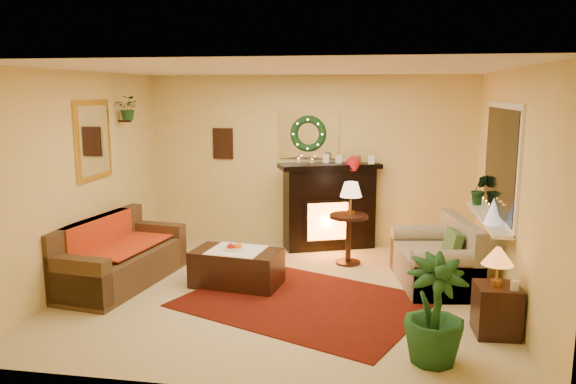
% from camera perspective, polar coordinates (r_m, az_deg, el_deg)
% --- Properties ---
extents(floor, '(5.00, 5.00, 0.00)m').
position_cam_1_polar(floor, '(6.78, -0.50, -10.14)').
color(floor, beige).
rests_on(floor, ground).
extents(ceiling, '(5.00, 5.00, 0.00)m').
position_cam_1_polar(ceiling, '(6.36, -0.53, 12.40)').
color(ceiling, white).
rests_on(ceiling, ground).
extents(wall_back, '(5.00, 5.00, 0.00)m').
position_cam_1_polar(wall_back, '(8.64, 2.09, 3.17)').
color(wall_back, '#EFD88C').
rests_on(wall_back, ground).
extents(wall_front, '(5.00, 5.00, 0.00)m').
position_cam_1_polar(wall_front, '(4.29, -5.78, -4.08)').
color(wall_front, '#EFD88C').
rests_on(wall_front, ground).
extents(wall_left, '(4.50, 4.50, 0.00)m').
position_cam_1_polar(wall_left, '(7.30, -20.23, 1.25)').
color(wall_left, '#EFD88C').
rests_on(wall_left, ground).
extents(wall_right, '(4.50, 4.50, 0.00)m').
position_cam_1_polar(wall_right, '(6.50, 21.75, 0.12)').
color(wall_right, '#EFD88C').
rests_on(wall_right, ground).
extents(area_rug, '(3.12, 2.78, 0.01)m').
position_cam_1_polar(area_rug, '(6.47, 1.60, -11.09)').
color(area_rug, maroon).
rests_on(area_rug, floor).
extents(sofa, '(1.08, 1.98, 0.81)m').
position_cam_1_polar(sofa, '(7.25, -16.70, -5.65)').
color(sofa, '#3F1E15').
rests_on(sofa, floor).
extents(red_throw, '(0.79, 1.29, 0.02)m').
position_cam_1_polar(red_throw, '(7.38, -16.63, -5.16)').
color(red_throw, red).
rests_on(red_throw, sofa).
extents(fireplace, '(1.40, 0.89, 1.23)m').
position_cam_1_polar(fireplace, '(8.53, 4.20, -2.06)').
color(fireplace, black).
rests_on(fireplace, floor).
extents(poinsettia, '(0.22, 0.22, 0.22)m').
position_cam_1_polar(poinsettia, '(8.32, 6.60, 2.84)').
color(poinsettia, '#B41621').
rests_on(poinsettia, fireplace).
extents(mantel_candle_a, '(0.06, 0.06, 0.19)m').
position_cam_1_polar(mantel_candle_a, '(8.47, 1.09, 2.76)').
color(mantel_candle_a, silver).
rests_on(mantel_candle_a, fireplace).
extents(mantel_candle_b, '(0.06, 0.06, 0.18)m').
position_cam_1_polar(mantel_candle_b, '(8.44, 2.45, 2.73)').
color(mantel_candle_b, beige).
rests_on(mantel_candle_b, fireplace).
extents(mantel_mirror, '(0.92, 0.02, 0.72)m').
position_cam_1_polar(mantel_mirror, '(8.59, 2.09, 5.81)').
color(mantel_mirror, white).
rests_on(mantel_mirror, wall_back).
extents(wreath, '(0.55, 0.11, 0.55)m').
position_cam_1_polar(wreath, '(8.54, 2.06, 5.92)').
color(wreath, '#194719').
rests_on(wreath, wall_back).
extents(wall_art, '(0.32, 0.03, 0.48)m').
position_cam_1_polar(wall_art, '(8.87, -6.62, 4.92)').
color(wall_art, '#381E11').
rests_on(wall_art, wall_back).
extents(gold_mirror, '(0.03, 0.84, 1.00)m').
position_cam_1_polar(gold_mirror, '(7.50, -19.17, 5.01)').
color(gold_mirror, gold).
rests_on(gold_mirror, wall_left).
extents(hanging_plant, '(0.33, 0.28, 0.36)m').
position_cam_1_polar(hanging_plant, '(8.09, -15.84, 7.08)').
color(hanging_plant, '#194719').
rests_on(hanging_plant, wall_left).
extents(loveseat, '(1.05, 1.53, 0.81)m').
position_cam_1_polar(loveseat, '(7.16, 14.63, -5.83)').
color(loveseat, tan).
rests_on(loveseat, floor).
extents(window_frame, '(0.03, 1.86, 1.36)m').
position_cam_1_polar(window_frame, '(6.99, 20.84, 2.92)').
color(window_frame, white).
rests_on(window_frame, wall_right).
extents(window_glass, '(0.02, 1.70, 1.22)m').
position_cam_1_polar(window_glass, '(6.99, 20.72, 2.92)').
color(window_glass, black).
rests_on(window_glass, wall_right).
extents(window_sill, '(0.22, 1.86, 0.04)m').
position_cam_1_polar(window_sill, '(7.08, 19.66, -2.51)').
color(window_sill, white).
rests_on(window_sill, wall_right).
extents(mini_tree, '(0.20, 0.20, 0.30)m').
position_cam_1_polar(mini_tree, '(6.64, 20.12, -1.85)').
color(mini_tree, white).
rests_on(mini_tree, window_sill).
extents(sill_plant, '(0.29, 0.23, 0.52)m').
position_cam_1_polar(sill_plant, '(7.73, 18.90, 0.19)').
color(sill_plant, '#2D5E2C').
rests_on(sill_plant, window_sill).
extents(side_table_round, '(0.55, 0.55, 0.69)m').
position_cam_1_polar(side_table_round, '(7.80, 6.14, -4.95)').
color(side_table_round, black).
rests_on(side_table_round, floor).
extents(lamp_cream, '(0.30, 0.30, 0.46)m').
position_cam_1_polar(lamp_cream, '(7.69, 6.39, -0.93)').
color(lamp_cream, '#E4B888').
rests_on(lamp_cream, side_table_round).
extents(end_table_square, '(0.43, 0.43, 0.50)m').
position_cam_1_polar(end_table_square, '(5.94, 20.43, -11.00)').
color(end_table_square, '#392312').
rests_on(end_table_square, floor).
extents(lamp_tiffany, '(0.30, 0.30, 0.44)m').
position_cam_1_polar(lamp_tiffany, '(5.79, 20.51, -6.61)').
color(lamp_tiffany, orange).
rests_on(lamp_tiffany, end_table_square).
extents(coffee_table, '(1.13, 0.72, 0.45)m').
position_cam_1_polar(coffee_table, '(6.96, -5.23, -7.80)').
color(coffee_table, black).
rests_on(coffee_table, floor).
extents(fruit_bowl, '(0.25, 0.25, 0.06)m').
position_cam_1_polar(fruit_bowl, '(6.89, -5.50, -5.90)').
color(fruit_bowl, '#E9E8C1').
rests_on(fruit_bowl, coffee_table).
extents(floor_palm, '(2.08, 2.08, 2.89)m').
position_cam_1_polar(floor_palm, '(5.14, 14.65, -11.88)').
color(floor_palm, '#193514').
rests_on(floor_palm, floor).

